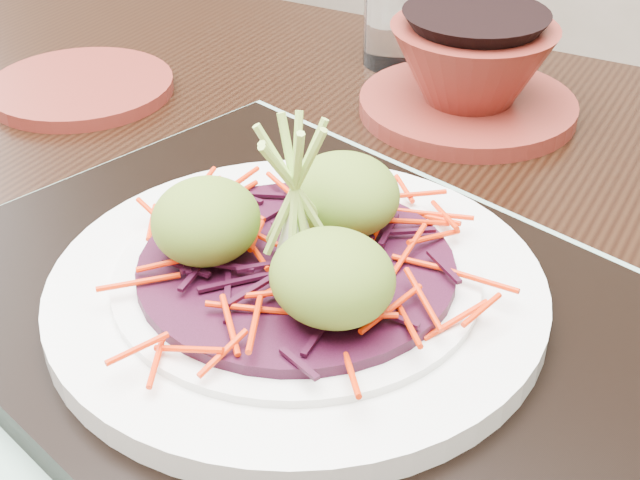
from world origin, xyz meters
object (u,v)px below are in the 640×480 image
Objects in this scene: white_plate at (297,287)px; terracotta_bowl_set at (470,75)px; dining_table at (283,415)px; water_glass at (402,11)px; terracotta_side_plate at (81,87)px; serving_tray at (297,314)px.

terracotta_bowl_set reaches higher than white_plate.
terracotta_bowl_set is at bearing 87.31° from dining_table.
white_plate is at bearing -45.84° from dining_table.
dining_table is at bearing -68.33° from water_glass.
white_plate is 1.71× the size of terracotta_side_plate.
terracotta_bowl_set is (0.10, -0.06, -0.01)m from water_glass.
dining_table is 15.08× the size of water_glass.
white_plate reaches higher than serving_tray.
dining_table is at bearing -84.14° from terracotta_bowl_set.
water_glass is at bearing 122.33° from serving_tray.
terracotta_bowl_set is (-0.07, 0.30, 0.00)m from white_plate.
terracotta_bowl_set is (-0.03, 0.27, 0.14)m from dining_table.
white_plate reaches higher than dining_table.
terracotta_side_plate is (-0.34, 0.14, -0.03)m from white_plate.
dining_table is 7.48× the size of terracotta_bowl_set.
serving_tray is 0.37m from terracotta_side_plate.
water_glass reaches higher than terracotta_side_plate.
water_glass is at bearing 115.23° from white_plate.
terracotta_side_plate is at bearing 158.42° from white_plate.
terracotta_side_plate is 1.62× the size of water_glass.
serving_tray is (0.04, -0.03, 0.12)m from dining_table.
white_plate reaches higher than terracotta_side_plate.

